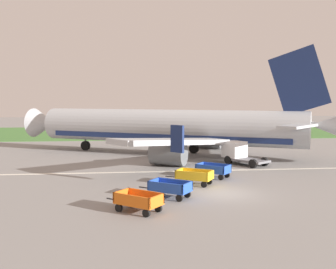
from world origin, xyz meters
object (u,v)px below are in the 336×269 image
(airplane, at_px, (175,127))
(baggage_cart_fourth_in_row, at_px, (213,170))
(baggage_cart_third_in_row, at_px, (194,177))
(baggage_cart_second_in_row, at_px, (170,188))
(baggage_cart_nearest, at_px, (138,201))
(service_truck_beside_carts, at_px, (238,152))

(airplane, height_order, baggage_cart_fourth_in_row, airplane)
(baggage_cart_third_in_row, bearing_deg, baggage_cart_second_in_row, -121.57)
(baggage_cart_fourth_in_row, bearing_deg, airplane, 96.44)
(baggage_cart_third_in_row, xyz_separation_m, baggage_cart_fourth_in_row, (1.92, 2.40, 0.00))
(baggage_cart_nearest, bearing_deg, airplane, 77.51)
(airplane, xyz_separation_m, baggage_cart_third_in_row, (-0.50, -15.00, -2.45))
(baggage_cart_fourth_in_row, relative_size, service_truck_beside_carts, 0.69)
(airplane, bearing_deg, baggage_cart_fourth_in_row, -83.56)
(baggage_cart_second_in_row, bearing_deg, baggage_cart_fourth_in_row, 55.42)
(baggage_cart_third_in_row, bearing_deg, baggage_cart_fourth_in_row, 51.35)
(airplane, bearing_deg, baggage_cart_third_in_row, -91.91)
(baggage_cart_second_in_row, xyz_separation_m, baggage_cart_third_in_row, (2.17, 3.54, 0.00))
(baggage_cart_nearest, xyz_separation_m, baggage_cart_fourth_in_row, (6.17, 8.83, 0.00))
(airplane, distance_m, baggage_cart_third_in_row, 15.21)
(baggage_cart_second_in_row, distance_m, baggage_cart_fourth_in_row, 7.22)
(baggage_cart_fourth_in_row, bearing_deg, baggage_cart_third_in_row, -128.65)
(baggage_cart_second_in_row, bearing_deg, airplane, 81.79)
(baggage_cart_third_in_row, bearing_deg, airplane, 88.09)
(airplane, relative_size, service_truck_beside_carts, 7.44)
(baggage_cart_fourth_in_row, height_order, service_truck_beside_carts, service_truck_beside_carts)
(baggage_cart_nearest, xyz_separation_m, baggage_cart_second_in_row, (2.07, 2.89, 0.00))
(airplane, distance_m, service_truck_beside_carts, 8.50)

